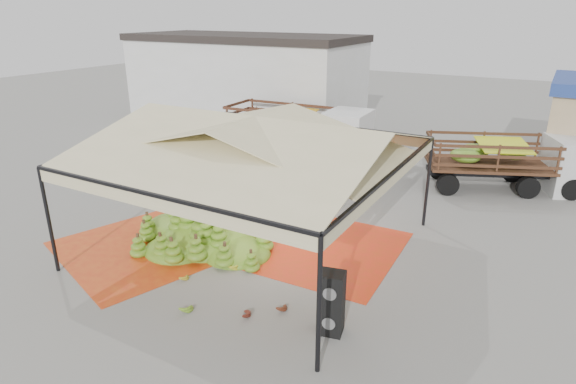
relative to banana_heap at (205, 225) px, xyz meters
The scene contains 17 objects.
ground 1.75m from the banana_heap, 19.68° to the left, with size 90.00×90.00×0.00m, color slate.
canopy_tent 3.22m from the banana_heap, 19.68° to the left, with size 8.10×8.10×4.00m.
building_white 16.97m from the banana_heap, 120.08° to the left, with size 14.30×6.30×5.40m.
tarp_left 1.94m from the banana_heap, 137.34° to the right, with size 4.69×4.46×0.01m, color #C34E12.
tarp_right 3.68m from the banana_heap, 22.53° to the left, with size 4.34×4.55×0.01m, color red.
banana_heap is the anchor object (origin of this frame).
hand_yellow_a 1.99m from the banana_heap, 28.81° to the right, with size 0.48×0.39×0.22m, color gold.
hand_yellow_b 2.29m from the banana_heap, 67.37° to the right, with size 0.42×0.34×0.19m, color gold.
hand_red_a 4.34m from the banana_heap, 27.37° to the right, with size 0.46×0.37×0.21m, color #5A2214.
hand_red_b 4.22m from the banana_heap, 39.66° to the right, with size 0.48×0.40×0.22m, color #5E1E15.
hand_green 3.68m from the banana_heap, 59.18° to the right, with size 0.49×0.40×0.22m, color #497E1A.
hanging_bunches 3.41m from the banana_heap, ahead, with size 4.74×0.24×0.20m.
speaker_stack 5.70m from the banana_heap, 22.40° to the right, with size 0.63×0.58×1.50m.
banana_leaves 3.67m from the banana_heap, 126.00° to the left, with size 0.96×1.36×3.70m, color #3F7820, non-canonical shape.
vendor 5.63m from the banana_heap, 75.60° to the left, with size 0.59×0.39×1.61m, color gray.
truck_left 10.04m from the banana_heap, 100.43° to the left, with size 7.11×2.71×2.41m.
truck_right 12.50m from the banana_heap, 51.63° to the left, with size 6.57×4.40×2.14m.
Camera 1 is at (7.31, -11.01, 6.76)m, focal length 30.00 mm.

